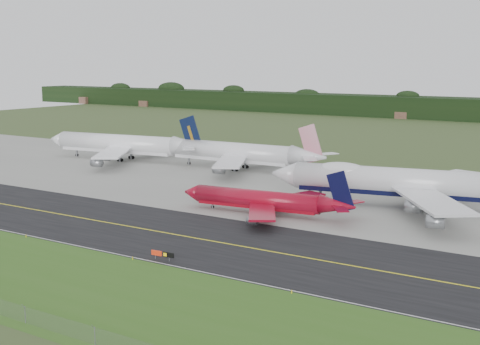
% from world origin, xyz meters
% --- Properties ---
extents(ground, '(600.00, 600.00, 0.00)m').
position_xyz_m(ground, '(0.00, 0.00, 0.00)').
color(ground, '#374821').
rests_on(ground, ground).
extents(grass_verge, '(400.00, 30.00, 0.01)m').
position_xyz_m(grass_verge, '(0.00, -35.00, 0.01)').
color(grass_verge, '#325C1B').
rests_on(grass_verge, ground).
extents(taxiway, '(400.00, 32.00, 0.02)m').
position_xyz_m(taxiway, '(0.00, -4.00, 0.01)').
color(taxiway, black).
rests_on(taxiway, ground).
extents(apron, '(400.00, 78.00, 0.01)m').
position_xyz_m(apron, '(0.00, 51.00, 0.01)').
color(apron, gray).
rests_on(apron, ground).
extents(taxiway_centreline, '(400.00, 0.40, 0.00)m').
position_xyz_m(taxiway_centreline, '(0.00, -4.00, 0.03)').
color(taxiway_centreline, yellow).
rests_on(taxiway_centreline, taxiway).
extents(taxiway_edge_line, '(400.00, 0.25, 0.00)m').
position_xyz_m(taxiway_edge_line, '(0.00, -19.50, 0.03)').
color(taxiway_edge_line, silver).
rests_on(taxiway_edge_line, taxiway).
extents(jet_ba_747, '(66.04, 53.94, 16.69)m').
position_xyz_m(jet_ba_747, '(24.63, 42.30, 5.68)').
color(jet_ba_747, silver).
rests_on(jet_ba_747, ground).
extents(jet_red_737, '(39.80, 32.28, 10.74)m').
position_xyz_m(jet_red_737, '(0.85, 19.74, 2.97)').
color(jet_red_737, maroon).
rests_on(jet_red_737, ground).
extents(jet_navy_gold, '(60.59, 52.34, 15.64)m').
position_xyz_m(jet_navy_gold, '(-77.87, 62.04, 5.14)').
color(jet_navy_gold, white).
rests_on(jet_navy_gold, ground).
extents(jet_star_tail, '(56.76, 47.59, 15.00)m').
position_xyz_m(jet_star_tail, '(-35.85, 66.12, 5.00)').
color(jet_star_tail, silver).
rests_on(jet_star_tail, ground).
extents(taxiway_sign, '(4.41, 0.50, 1.47)m').
position_xyz_m(taxiway_sign, '(3.40, -17.99, 1.04)').
color(taxiway_sign, slate).
rests_on(taxiway_sign, ground).
extents(edge_marker_left, '(0.16, 0.16, 0.50)m').
position_xyz_m(edge_marker_left, '(-27.11, -20.50, 0.25)').
color(edge_marker_left, yellow).
rests_on(edge_marker_left, ground).
extents(edge_marker_center, '(0.16, 0.16, 0.50)m').
position_xyz_m(edge_marker_center, '(-0.87, -20.50, 0.25)').
color(edge_marker_center, yellow).
rests_on(edge_marker_center, ground).
extents(edge_marker_right, '(0.16, 0.16, 0.50)m').
position_xyz_m(edge_marker_right, '(28.81, -20.50, 0.25)').
color(edge_marker_right, yellow).
rests_on(edge_marker_right, ground).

